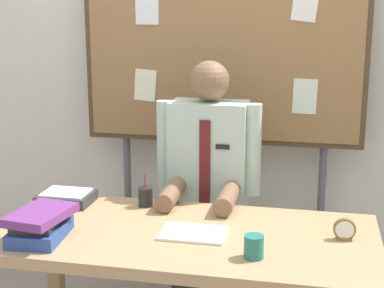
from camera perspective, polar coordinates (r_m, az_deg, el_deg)
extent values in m
cube|color=silver|center=(3.57, 3.46, 8.13)|extent=(6.40, 0.08, 2.70)
cube|color=tan|center=(2.57, -0.86, -9.10)|extent=(1.67, 0.78, 0.05)
cube|color=tan|center=(3.24, -13.20, -11.44)|extent=(0.07, 0.07, 0.67)
cube|color=#2D2D33|center=(3.30, 1.58, -12.77)|extent=(0.34, 0.30, 0.44)
cube|color=#B2CCBC|center=(3.09, 1.65, -2.77)|extent=(0.40, 0.22, 0.75)
sphere|color=brown|center=(2.99, 1.71, 6.20)|extent=(0.21, 0.21, 0.21)
cylinder|color=#B2CCBC|center=(3.08, -2.61, -0.12)|extent=(0.09, 0.09, 0.47)
cylinder|color=#B2CCBC|center=(3.00, 5.92, -0.55)|extent=(0.09, 0.09, 0.47)
cylinder|color=brown|center=(2.89, -2.05, -4.92)|extent=(0.09, 0.30, 0.09)
cylinder|color=brown|center=(2.83, 3.48, -5.29)|extent=(0.09, 0.30, 0.09)
cube|color=#591919|center=(2.96, 1.25, -2.32)|extent=(0.06, 0.01, 0.49)
cube|color=black|center=(2.92, 3.00, -0.28)|extent=(0.07, 0.01, 0.02)
cube|color=#4C3823|center=(3.36, 2.96, 9.11)|extent=(1.63, 0.05, 1.07)
cube|color=olive|center=(3.35, 2.93, 9.10)|extent=(1.57, 0.04, 1.01)
cylinder|color=#59595E|center=(3.73, -6.24, -5.71)|extent=(0.04, 0.04, 0.92)
cylinder|color=#59595E|center=(3.56, 12.41, -6.93)|extent=(0.04, 0.04, 0.92)
cube|color=white|center=(3.42, -4.42, 12.87)|extent=(0.14, 0.00, 0.16)
cube|color=white|center=(3.28, 10.92, 12.74)|extent=(0.15, 0.00, 0.14)
cube|color=#F4EFCC|center=(3.45, -4.59, 5.74)|extent=(0.14, 0.00, 0.19)
cube|color=silver|center=(3.31, 10.96, 4.58)|extent=(0.14, 0.00, 0.20)
cube|color=#2D4C99|center=(2.56, -14.60, -8.31)|extent=(0.22, 0.30, 0.06)
cube|color=#262626|center=(2.55, -14.82, -7.38)|extent=(0.20, 0.27, 0.03)
cube|color=#72337F|center=(2.53, -14.57, -6.69)|extent=(0.24, 0.31, 0.04)
cube|color=white|center=(2.53, 0.13, -8.71)|extent=(0.28, 0.20, 0.01)
cylinder|color=olive|center=(2.54, 14.68, -8.03)|extent=(0.09, 0.02, 0.09)
cylinder|color=white|center=(2.53, 14.69, -8.14)|extent=(0.08, 0.00, 0.08)
cube|color=olive|center=(2.56, 14.62, -8.88)|extent=(0.07, 0.04, 0.01)
cylinder|color=#267266|center=(2.31, 6.06, -9.94)|extent=(0.08, 0.08, 0.09)
cylinder|color=#262626|center=(2.86, -4.57, -5.16)|extent=(0.07, 0.07, 0.09)
cylinder|color=#263399|center=(2.86, -4.58, -4.33)|extent=(0.01, 0.01, 0.15)
cylinder|color=maroon|center=(2.84, -4.61, -4.48)|extent=(0.01, 0.01, 0.15)
cube|color=#333338|center=(2.97, -12.18, -5.17)|extent=(0.26, 0.20, 0.05)
cube|color=silver|center=(2.97, -12.20, -4.64)|extent=(0.22, 0.17, 0.01)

